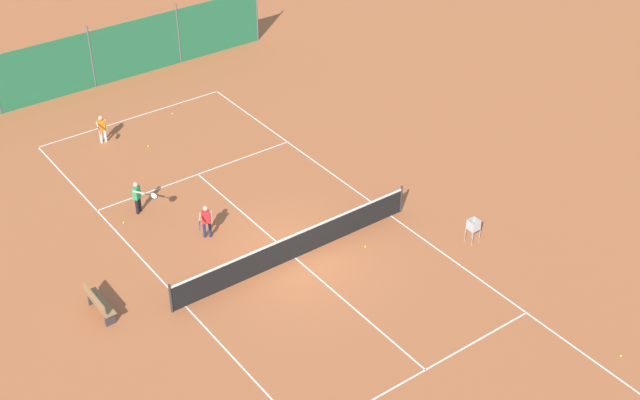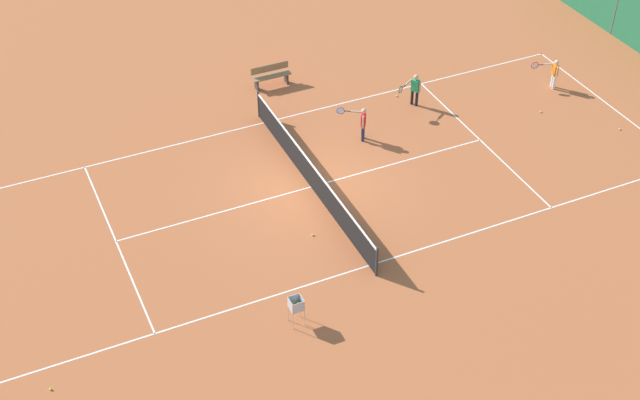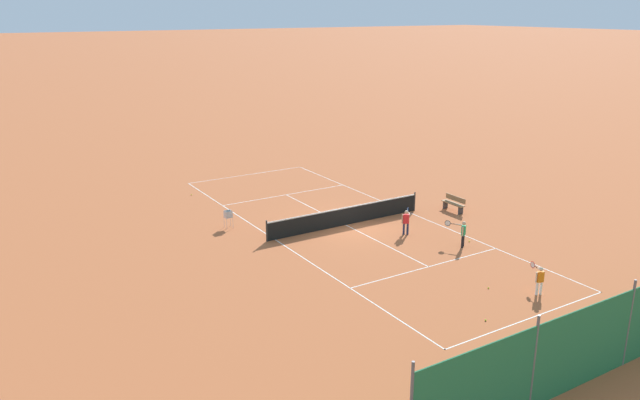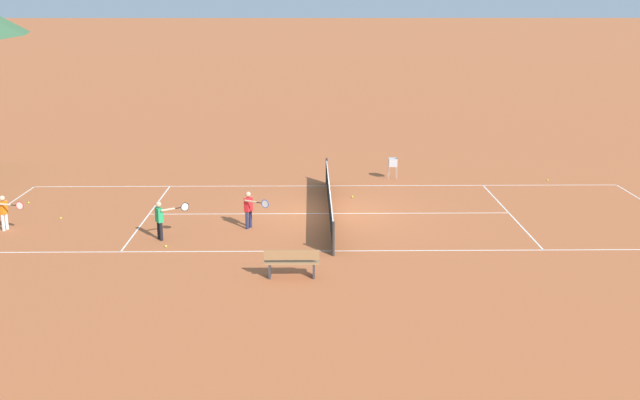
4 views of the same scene
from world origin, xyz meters
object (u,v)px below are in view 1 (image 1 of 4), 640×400
Objects in this scene: tennis_ball_service_box at (148,146)px; tennis_ball_far_corner at (365,247)px; tennis_ball_by_net_left at (172,113)px; tennis_ball_mid_court at (621,356)px; player_near_baseline at (138,195)px; ball_hopper at (474,226)px; player_far_baseline at (206,220)px; tennis_ball_alley_right at (124,223)px; tennis_net at (295,246)px; courtside_bench at (99,303)px; player_far_service at (102,128)px.

tennis_ball_far_corner is (2.78, -10.27, 0.00)m from tennis_ball_service_box.
tennis_ball_mid_court is (3.35, -20.50, 0.00)m from tennis_ball_by_net_left.
player_near_baseline is 7.34m from tennis_ball_by_net_left.
ball_hopper is (8.22, -8.20, -0.08)m from player_near_baseline.
player_near_baseline is (-1.16, 2.70, 0.00)m from player_far_baseline.
tennis_net is at bearing -54.32° from tennis_ball_alley_right.
courtside_bench reaches higher than tennis_ball_service_box.
tennis_ball_far_corner is at bearing -70.81° from player_far_service.
player_far_baseline is 2.93m from player_near_baseline.
tennis_ball_mid_court is at bearing -62.11° from player_near_baseline.
player_near_baseline is 0.84× the size of courtside_bench.
player_near_baseline is 5.43m from courtside_bench.
tennis_net is at bearing -61.60° from player_near_baseline.
player_far_baseline is at bearing -100.09° from tennis_ball_service_box.
tennis_ball_by_net_left is (3.26, 8.50, -0.70)m from player_far_baseline.
player_near_baseline is at bearing -101.43° from player_far_service.
tennis_ball_far_corner is (5.89, -6.06, 0.00)m from tennis_ball_alley_right.
tennis_ball_service_box is 13.51m from ball_hopper.
player_far_baseline is at bearing 18.09° from courtside_bench.
player_far_baseline reaches higher than tennis_ball_service_box.
player_far_baseline reaches higher than tennis_ball_by_net_left.
tennis_ball_by_net_left is 0.04× the size of courtside_bench.
tennis_ball_service_box is at bearing -47.04° from player_far_service.
courtside_bench is at bearing -124.14° from tennis_ball_alley_right.
tennis_ball_mid_court is (6.61, -11.99, -0.70)m from player_far_baseline.
tennis_ball_mid_court is 6.53m from ball_hopper.
player_near_baseline reaches higher than tennis_ball_far_corner.
player_far_service is (-0.09, 8.01, -0.05)m from player_far_baseline.
player_far_service is 17.70× the size of tennis_ball_far_corner.
tennis_net reaches higher than tennis_ball_alley_right.
player_far_service is 1.97m from tennis_ball_service_box.
player_far_service is at bearing 109.19° from tennis_ball_far_corner.
player_near_baseline is at bearing -120.70° from tennis_ball_service_box.
player_far_service reaches higher than tennis_ball_alley_right.
tennis_ball_far_corner is (4.05, -11.64, -0.65)m from player_far_service.
tennis_ball_alley_right is at bearing -108.26° from player_far_service.
tennis_ball_far_corner is at bearing -13.97° from courtside_bench.
courtside_bench is at bearing -115.36° from player_far_service.
player_far_service is at bearing -171.54° from tennis_ball_by_net_left.
tennis_ball_alley_right is (-0.77, -0.26, -0.70)m from player_near_baseline.
tennis_ball_far_corner is 3.67m from ball_hopper.
tennis_ball_alley_right is 12.00m from ball_hopper.
player_far_baseline is 1.07× the size of player_far_service.
tennis_ball_far_corner is (3.96, -3.63, -0.70)m from player_far_baseline.
tennis_ball_mid_court is (4.86, -9.30, -0.47)m from tennis_net.
tennis_net is 139.09× the size of tennis_ball_service_box.
tennis_ball_alley_right is at bearing 128.40° from player_far_baseline.
player_near_baseline is 16.63m from tennis_ball_mid_court.
player_far_baseline is at bearing 137.52° from tennis_ball_far_corner.
tennis_ball_by_net_left is at bearing 8.46° from player_far_service.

